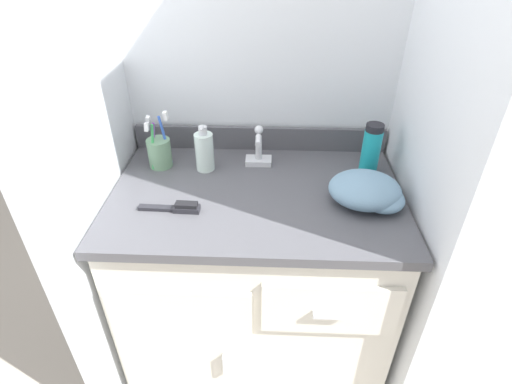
% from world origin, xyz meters
% --- Properties ---
extents(ground_plane, '(6.00, 6.00, 0.00)m').
position_xyz_m(ground_plane, '(0.00, 0.00, 0.00)').
color(ground_plane, '#ADA393').
extents(wall_back, '(1.09, 0.08, 2.20)m').
position_xyz_m(wall_back, '(0.00, 0.35, 1.10)').
color(wall_back, silver).
rests_on(wall_back, ground_plane).
extents(wall_left, '(0.08, 0.67, 2.20)m').
position_xyz_m(wall_left, '(-0.51, 0.00, 1.10)').
color(wall_left, silver).
rests_on(wall_left, ground_plane).
extents(wall_right, '(0.08, 0.67, 2.20)m').
position_xyz_m(wall_right, '(0.51, 0.00, 1.10)').
color(wall_right, silver).
rests_on(wall_right, ground_plane).
extents(vanity, '(0.91, 0.61, 0.81)m').
position_xyz_m(vanity, '(-0.00, -0.00, 0.42)').
color(vanity, silver).
rests_on(vanity, ground_plane).
extents(backsplash, '(0.91, 0.02, 0.09)m').
position_xyz_m(backsplash, '(0.00, 0.29, 0.85)').
color(backsplash, '#4C4C51').
rests_on(backsplash, vanity).
extents(sink_faucet, '(0.09, 0.09, 0.14)m').
position_xyz_m(sink_faucet, '(0.00, 0.18, 0.86)').
color(sink_faucet, silver).
rests_on(sink_faucet, vanity).
extents(toothbrush_cup, '(0.08, 0.09, 0.20)m').
position_xyz_m(toothbrush_cup, '(-0.34, 0.15, 0.87)').
color(toothbrush_cup, gray).
rests_on(toothbrush_cup, vanity).
extents(soap_dispenser, '(0.06, 0.07, 0.16)m').
position_xyz_m(soap_dispenser, '(-0.18, 0.13, 0.88)').
color(soap_dispenser, silver).
rests_on(soap_dispenser, vanity).
extents(shaving_cream_can, '(0.06, 0.06, 0.18)m').
position_xyz_m(shaving_cream_can, '(0.37, 0.13, 0.90)').
color(shaving_cream_can, teal).
rests_on(shaving_cream_can, vanity).
extents(hairbrush, '(0.18, 0.04, 0.03)m').
position_xyz_m(hairbrush, '(-0.23, -0.11, 0.82)').
color(hairbrush, '#232328').
rests_on(hairbrush, vanity).
extents(hand_towel, '(0.22, 0.19, 0.09)m').
position_xyz_m(hand_towel, '(0.33, -0.04, 0.85)').
color(hand_towel, '#6B8EA8').
rests_on(hand_towel, vanity).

